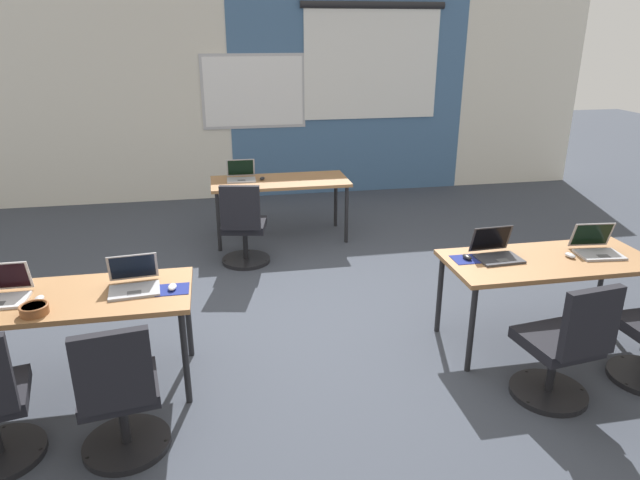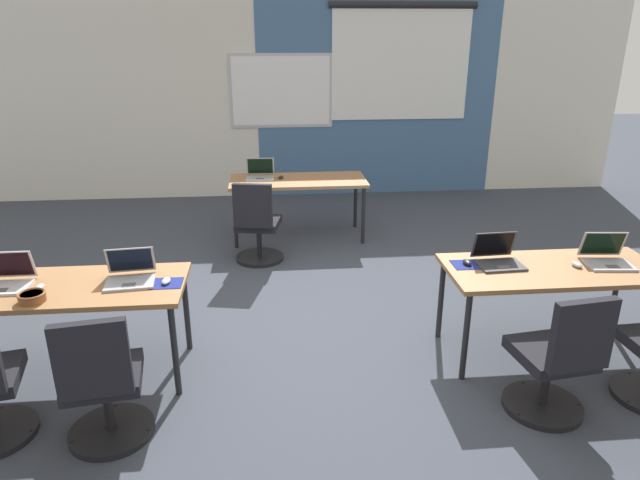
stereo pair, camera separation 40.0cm
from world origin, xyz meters
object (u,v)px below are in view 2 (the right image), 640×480
laptop_near_right_inner (498,258)px  mouse_near_right_inner (467,262)px  desk_near_right (553,275)px  mouse_far_left (281,177)px  laptop_near_left_inner (130,275)px  desk_far_center (298,184)px  laptop_far_left (260,174)px  chair_near_right_inner (556,365)px  laptop_near_left_end (6,280)px  laptop_near_right_end (607,257)px  desk_near_left (69,293)px  mouse_near_left_inner (166,281)px  mouse_near_left_end (40,287)px  mouse_near_right_end (577,265)px  chair_far_left (257,229)px  chair_near_left_inner (103,389)px  snack_bowl (32,296)px

laptop_near_right_inner → mouse_near_right_inner: size_ratio=3.25×
desk_near_right → mouse_far_left: bearing=124.4°
laptop_near_left_inner → laptop_near_right_inner: size_ratio=1.04×
desk_far_center → mouse_near_right_inner: bearing=-67.4°
laptop_far_left → chair_near_right_inner: (1.89, -3.65, -0.39)m
laptop_far_left → desk_near_right: bearing=-51.0°
mouse_far_left → desk_near_right: bearing=-55.6°
desk_far_center → mouse_far_left: mouse_far_left is taller
laptop_near_left_end → laptop_near_right_end: 4.34m
desk_near_left → laptop_near_right_inner: 3.11m
mouse_near_left_inner → mouse_near_left_end: bearing=-178.7°
desk_near_right → mouse_near_right_end: (0.17, -0.01, 0.08)m
desk_far_center → mouse_near_left_end: bearing=-123.9°
laptop_near_left_inner → mouse_far_left: bearing=62.4°
chair_far_left → chair_near_right_inner: same height
chair_near_right_inner → mouse_near_right_end: bearing=-130.5°
mouse_near_right_end → chair_near_left_inner: bearing=-167.2°
chair_near_left_inner → mouse_near_right_inner: size_ratio=8.67×
laptop_near_right_end → laptop_far_left: size_ratio=1.05×
mouse_far_left → mouse_near_right_inner: size_ratio=1.06×
desk_near_right → snack_bowl: 3.65m
desk_near_left → chair_far_left: chair_far_left is taller
mouse_near_right_end → mouse_far_left: same height
desk_far_center → snack_bowl: snack_bowl is taller
desk_far_center → chair_far_left: size_ratio=1.74×
desk_near_right → snack_bowl: snack_bowl is taller
desk_near_left → laptop_near_left_inner: laptop_near_left_inner is taller
desk_near_right → mouse_near_right_end: 0.19m
laptop_near_left_inner → mouse_near_left_inner: size_ratio=3.44×
laptop_near_right_end → chair_near_right_inner: 1.14m
mouse_near_left_inner → mouse_far_left: 3.01m
desk_far_center → mouse_far_left: (-0.20, 0.05, 0.08)m
desk_far_center → laptop_near_right_end: laptop_near_right_end is taller
chair_near_left_inner → chair_far_left: (0.87, 2.80, 0.00)m
desk_near_left → chair_near_right_inner: chair_near_right_inner is taller
chair_near_left_inner → chair_far_left: 2.93m
mouse_near_left_end → chair_near_right_inner: (3.36, -0.70, -0.36)m
desk_near_right → chair_near_right_inner: size_ratio=1.74×
mouse_near_right_inner → chair_near_right_inner: 0.98m
chair_near_left_inner → laptop_near_left_inner: bearing=-100.7°
laptop_near_left_inner → snack_bowl: laptop_near_left_inner is taller
mouse_near_right_end → laptop_far_left: 3.75m
laptop_near_right_inner → chair_far_left: bearing=130.4°
mouse_near_left_end → laptop_far_left: laptop_far_left is taller
laptop_near_left_end → laptop_near_right_end: laptop_near_left_end is taller
mouse_near_left_inner → laptop_near_right_inner: 2.43m
desk_near_left → desk_far_center: 3.30m
desk_far_center → chair_near_right_inner: 3.84m
laptop_near_left_end → mouse_near_left_end: 0.26m
desk_near_left → chair_near_left_inner: 0.90m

